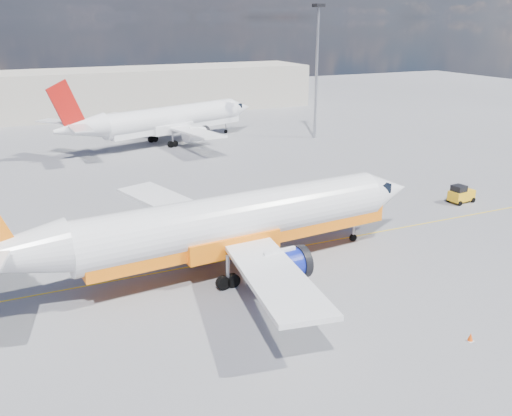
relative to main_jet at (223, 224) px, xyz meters
name	(u,v)px	position (x,y,z in m)	size (l,w,h in m)	color
ground	(299,265)	(5.34, -1.26, -3.52)	(240.00, 240.00, 0.00)	slate
taxi_line	(280,250)	(5.34, 1.74, -3.51)	(70.00, 0.15, 0.01)	yellow
terminal_main	(127,91)	(10.34, 73.74, 0.48)	(70.00, 14.00, 8.00)	#BFB5A4
main_jet	(223,224)	(0.00, 0.00, 0.00)	(34.82, 27.46, 10.55)	white
second_jet	(167,120)	(8.87, 43.15, -0.18)	(32.89, 24.94, 10.01)	white
gse_tug	(461,194)	(26.61, 4.96, -2.68)	(2.64, 1.82, 1.77)	black
traffic_cone	(470,337)	(8.90, -14.26, -3.27)	(0.36, 0.36, 0.50)	white
floodlight_mast	(317,60)	(29.84, 38.04, 7.76)	(1.37, 1.37, 18.82)	#9B9BA3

